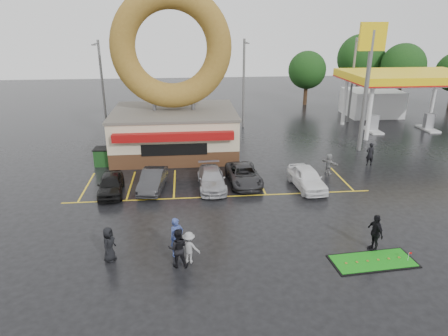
{
  "coord_description": "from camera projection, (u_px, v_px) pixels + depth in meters",
  "views": [
    {
      "loc": [
        -2.06,
        -20.08,
        10.8
      ],
      "look_at": [
        0.18,
        2.81,
        2.2
      ],
      "focal_mm": 32.0,
      "sensor_mm": 36.0,
      "label": 1
    }
  ],
  "objects": [
    {
      "name": "donut_shop",
      "position": [
        174.0,
        101.0,
        32.94
      ],
      "size": [
        10.2,
        8.7,
        13.5
      ],
      "color": "#472B19",
      "rests_on": "ground"
    },
    {
      "name": "car_black",
      "position": [
        111.0,
        184.0,
        26.1
      ],
      "size": [
        1.87,
        3.99,
        1.32
      ],
      "primitive_type": "imported",
      "rotation": [
        0.0,
        0.0,
        0.08
      ],
      "color": "black",
      "rests_on": "ground"
    },
    {
      "name": "streetlight_left",
      "position": [
        102.0,
        85.0,
        38.66
      ],
      "size": [
        0.4,
        2.21,
        9.0
      ],
      "color": "slate",
      "rests_on": "ground"
    },
    {
      "name": "car_silver",
      "position": [
        211.0,
        179.0,
        27.05
      ],
      "size": [
        1.89,
        4.42,
        1.27
      ],
      "primitive_type": "imported",
      "rotation": [
        0.0,
        0.0,
        0.02
      ],
      "color": "#A4A3A8",
      "rests_on": "ground"
    },
    {
      "name": "person_blackjkt",
      "position": [
        178.0,
        248.0,
        18.28
      ],
      "size": [
        0.96,
        0.76,
        1.92
      ],
      "primitive_type": "imported",
      "rotation": [
        0.0,
        0.0,
        3.11
      ],
      "color": "black",
      "rests_on": "ground"
    },
    {
      "name": "putting_green",
      "position": [
        373.0,
        261.0,
        18.92
      ],
      "size": [
        4.11,
        2.02,
        0.5
      ],
      "color": "black",
      "rests_on": "ground"
    },
    {
      "name": "person_walker_near",
      "position": [
        329.0,
        164.0,
        29.5
      ],
      "size": [
        1.15,
        1.45,
        1.54
      ],
      "primitive_type": "imported",
      "rotation": [
        0.0,
        0.0,
        2.14
      ],
      "color": "gray",
      "rests_on": "ground"
    },
    {
      "name": "shell_sign",
      "position": [
        369.0,
        64.0,
        32.48
      ],
      "size": [
        2.2,
        0.36,
        10.6
      ],
      "color": "slate",
      "rests_on": "ground"
    },
    {
      "name": "person_blue",
      "position": [
        177.0,
        237.0,
        19.12
      ],
      "size": [
        0.86,
        0.77,
        1.98
      ],
      "primitive_type": "imported",
      "rotation": [
        0.0,
        0.0,
        0.54
      ],
      "color": "navy",
      "rests_on": "ground"
    },
    {
      "name": "person_hoodie",
      "position": [
        189.0,
        248.0,
        18.61
      ],
      "size": [
        1.15,
        0.85,
        1.59
      ],
      "primitive_type": "imported",
      "rotation": [
        0.0,
        0.0,
        2.86
      ],
      "color": "gray",
      "rests_on": "ground"
    },
    {
      "name": "streetlight_right",
      "position": [
        353.0,
        79.0,
        42.91
      ],
      "size": [
        0.4,
        2.21,
        9.0
      ],
      "color": "slate",
      "rests_on": "ground"
    },
    {
      "name": "tree_far_a",
      "position": [
        403.0,
        66.0,
        51.22
      ],
      "size": [
        5.6,
        5.6,
        8.0
      ],
      "color": "#332114",
      "rests_on": "ground"
    },
    {
      "name": "car_white",
      "position": [
        307.0,
        178.0,
        26.97
      ],
      "size": [
        2.05,
        4.39,
        1.45
      ],
      "primitive_type": "imported",
      "rotation": [
        0.0,
        0.0,
        0.08
      ],
      "color": "white",
      "rests_on": "ground"
    },
    {
      "name": "person_cameraman",
      "position": [
        375.0,
        232.0,
        19.6
      ],
      "size": [
        0.64,
        1.18,
        1.92
      ],
      "primitive_type": "imported",
      "rotation": [
        0.0,
        0.0,
        -1.42
      ],
      "color": "black",
      "rests_on": "ground"
    },
    {
      "name": "car_grey",
      "position": [
        244.0,
        175.0,
        27.78
      ],
      "size": [
        2.32,
        4.63,
        1.26
      ],
      "primitive_type": "imported",
      "rotation": [
        0.0,
        0.0,
        0.05
      ],
      "color": "#2E2E30",
      "rests_on": "ground"
    },
    {
      "name": "person_walker_far",
      "position": [
        370.0,
        154.0,
        31.13
      ],
      "size": [
        0.68,
        0.45,
        1.82
      ],
      "primitive_type": "imported",
      "rotation": [
        0.0,
        0.0,
        3.17
      ],
      "color": "black",
      "rests_on": "ground"
    },
    {
      "name": "tree_far_d",
      "position": [
        307.0,
        70.0,
        52.21
      ],
      "size": [
        4.9,
        4.9,
        7.0
      ],
      "color": "#332114",
      "rests_on": "ground"
    },
    {
      "name": "streetlight_mid",
      "position": [
        244.0,
        82.0,
        40.88
      ],
      "size": [
        0.4,
        2.21,
        9.0
      ],
      "color": "slate",
      "rests_on": "ground"
    },
    {
      "name": "tree_far_c",
      "position": [
        361.0,
        58.0,
        54.35
      ],
      "size": [
        6.3,
        6.3,
        9.0
      ],
      "color": "#332114",
      "rests_on": "ground"
    },
    {
      "name": "person_bystander",
      "position": [
        109.0,
        244.0,
        18.76
      ],
      "size": [
        0.77,
        0.97,
        1.73
      ],
      "primitive_type": "imported",
      "rotation": [
        0.0,
        0.0,
        1.28
      ],
      "color": "black",
      "rests_on": "ground"
    },
    {
      "name": "gas_station",
      "position": [
        391.0,
        90.0,
        42.74
      ],
      "size": [
        12.3,
        13.65,
        5.9
      ],
      "color": "silver",
      "rests_on": "ground"
    },
    {
      "name": "ground",
      "position": [
        226.0,
        221.0,
        22.69
      ],
      "size": [
        120.0,
        120.0,
        0.0
      ],
      "primitive_type": "plane",
      "color": "black",
      "rests_on": "ground"
    },
    {
      "name": "dumpster",
      "position": [
        107.0,
        157.0,
        31.32
      ],
      "size": [
        1.86,
        1.3,
        1.3
      ],
      "primitive_type": "cube",
      "rotation": [
        0.0,
        0.0,
        -0.06
      ],
      "color": "#1B481C",
      "rests_on": "ground"
    },
    {
      "name": "car_dgrey",
      "position": [
        153.0,
        180.0,
        26.75
      ],
      "size": [
        1.93,
        4.2,
        1.33
      ],
      "primitive_type": "imported",
      "rotation": [
        0.0,
        0.0,
        -0.13
      ],
      "color": "#29292B",
      "rests_on": "ground"
    }
  ]
}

